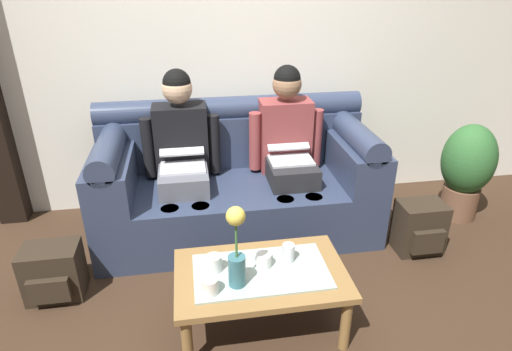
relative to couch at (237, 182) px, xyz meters
The scene contains 14 objects.
ground_plane 1.23m from the couch, 90.00° to the right, with size 14.00×14.00×0.00m, color #382619.
back_wall_patterned 1.20m from the couch, 90.00° to the left, with size 6.00×0.12×2.90m, color silver.
couch is the anchor object (origin of this frame).
person_left 0.48m from the couch, behind, with size 0.56×0.67×1.22m.
person_right 0.48m from the couch, ahead, with size 0.56×0.67×1.22m.
coffee_table 1.07m from the couch, 90.00° to the right, with size 0.92×0.57×0.38m.
flower_vase 1.18m from the couch, 96.84° to the right, with size 0.09×0.09×0.45m.
cup_near_left 1.02m from the couch, 80.74° to the right, with size 0.07×0.07×0.10m, color silver.
cup_near_right 1.23m from the couch, 103.10° to the right, with size 0.08×0.08×0.08m, color white.
cup_far_center 1.03m from the couch, 88.80° to the right, with size 0.08×0.08×0.08m, color white.
cup_far_left 1.05m from the couch, 103.49° to the right, with size 0.08×0.08×0.09m, color white.
backpack_left 1.37m from the couch, 152.66° to the right, with size 0.33×0.27×0.34m.
backpack_right 1.35m from the couch, 23.64° to the right, with size 0.32×0.27×0.37m.
potted_plant 1.80m from the couch, ahead, with size 0.40×0.40×0.78m.
Camera 1 is at (-0.33, -1.73, 1.85)m, focal length 30.36 mm.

